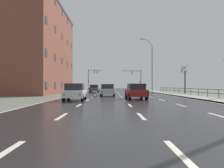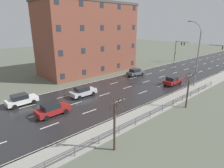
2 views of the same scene
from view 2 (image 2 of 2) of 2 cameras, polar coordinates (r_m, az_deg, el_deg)
name	(u,v)px [view 2 (image 2 of 2)]	position (r m, az deg, el deg)	size (l,w,h in m)	color
ground_plane	(169,75)	(44.23, 16.95, 2.66)	(160.00, 160.00, 0.12)	#5B6051
road_asphalt_strip	(194,67)	(54.65, 23.59, 4.75)	(14.00, 120.00, 0.03)	#232326
guardrail	(143,116)	(21.98, 9.49, -9.71)	(0.07, 38.69, 1.00)	#515459
street_lamp_midground	(197,56)	(36.29, 24.43, 7.85)	(2.63, 0.24, 11.40)	slate
traffic_signal_left	(178,48)	(60.26, 19.54, 10.36)	(4.16, 0.36, 6.27)	#38383A
car_near_left	(173,81)	(36.71, 17.99, 1.01)	(1.86, 4.11, 1.57)	maroon
car_far_left	(136,72)	(41.57, 7.17, 3.61)	(1.97, 4.17, 1.57)	#474C51
car_near_right	(21,100)	(28.95, -25.87, -4.27)	(1.92, 4.14, 1.57)	silver
car_mid_centre	(83,91)	(29.55, -8.82, -2.23)	(1.86, 4.11, 1.57)	#B7B7BC
car_distant	(52,109)	(24.35, -17.71, -7.29)	(1.99, 4.18, 1.57)	maroon
brick_building	(88,38)	(45.02, -7.16, 13.72)	(10.31, 22.50, 15.64)	brown
bare_tree_near	(115,124)	(16.35, 0.86, -12.11)	(1.24, 1.35, 5.16)	#423328
bare_tree_mid	(188,91)	(26.74, 22.00, -2.11)	(1.40, 1.15, 4.95)	#423328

